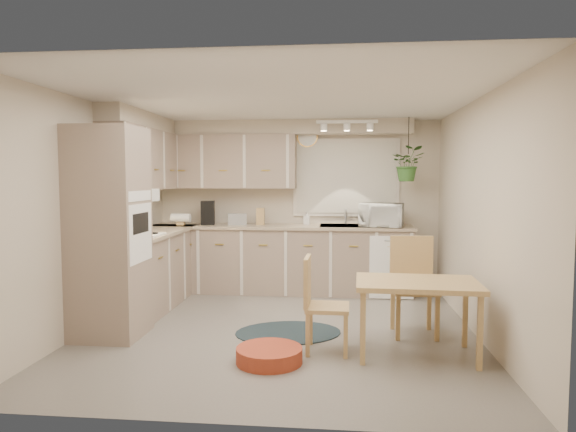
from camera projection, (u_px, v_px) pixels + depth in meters
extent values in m
plane|color=slate|center=(280.00, 330.00, 5.40)|extent=(4.20, 4.20, 0.00)
plane|color=silver|center=(280.00, 99.00, 5.22)|extent=(4.20, 4.20, 0.00)
cube|color=#C1B4A0|center=(297.00, 205.00, 7.39)|extent=(4.00, 0.04, 2.40)
cube|color=#C1B4A0|center=(241.00, 241.00, 3.23)|extent=(4.00, 0.04, 2.40)
cube|color=#C1B4A0|center=(95.00, 215.00, 5.51)|extent=(0.04, 4.20, 2.40)
cube|color=#C1B4A0|center=(479.00, 218.00, 5.11)|extent=(0.04, 4.20, 2.40)
cube|color=gray|center=(153.00, 270.00, 6.40)|extent=(0.60, 1.85, 0.90)
cube|color=gray|center=(281.00, 260.00, 7.17)|extent=(3.60, 0.60, 0.90)
cube|color=tan|center=(153.00, 232.00, 6.37)|extent=(0.64, 1.89, 0.04)
cube|color=tan|center=(281.00, 227.00, 7.13)|extent=(3.64, 0.64, 0.04)
cube|color=gray|center=(109.00, 233.00, 5.12)|extent=(0.65, 0.65, 2.10)
cube|color=white|center=(140.00, 233.00, 5.08)|extent=(0.02, 0.56, 0.58)
cube|color=gray|center=(145.00, 160.00, 6.44)|extent=(0.35, 2.00, 0.75)
cube|color=gray|center=(226.00, 162.00, 7.27)|extent=(2.00, 0.35, 0.75)
cube|color=#C1B4A0|center=(142.00, 122.00, 6.41)|extent=(0.30, 2.00, 0.20)
cube|color=#C1B4A0|center=(282.00, 128.00, 7.18)|extent=(3.60, 0.30, 0.20)
cube|color=white|center=(136.00, 236.00, 5.79)|extent=(0.52, 0.58, 0.02)
cube|color=white|center=(133.00, 195.00, 5.76)|extent=(0.40, 0.60, 0.14)
cube|color=white|center=(346.00, 178.00, 7.26)|extent=(1.40, 0.02, 1.00)
cube|color=beige|center=(346.00, 178.00, 7.27)|extent=(1.50, 0.02, 1.10)
cube|color=#A2A5A9|center=(346.00, 229.00, 7.05)|extent=(0.70, 0.48, 0.10)
cube|color=white|center=(392.00, 268.00, 6.72)|extent=(0.58, 0.02, 0.83)
cube|color=white|center=(347.00, 122.00, 6.69)|extent=(0.80, 0.04, 0.04)
cylinder|color=gold|center=(307.00, 137.00, 7.28)|extent=(0.30, 0.03, 0.30)
cube|color=tan|center=(417.00, 318.00, 4.60)|extent=(1.10, 0.76, 0.68)
cube|color=tan|center=(328.00, 304.00, 4.70)|extent=(0.42, 0.42, 0.88)
cube|color=tan|center=(414.00, 287.00, 5.19)|extent=(0.48, 0.48, 0.99)
ellipsoid|color=black|center=(288.00, 332.00, 5.29)|extent=(1.26, 1.05, 0.01)
cylinder|color=#9D381F|center=(269.00, 355.00, 4.43)|extent=(0.63, 0.63, 0.13)
imported|color=white|center=(381.00, 213.00, 6.88)|extent=(0.62, 0.42, 0.39)
imported|color=white|center=(307.00, 222.00, 7.25)|extent=(0.10, 0.19, 0.08)
imported|color=#336528|center=(408.00, 168.00, 6.80)|extent=(0.47, 0.51, 0.36)
cube|color=black|center=(208.00, 213.00, 7.23)|extent=(0.23, 0.26, 0.33)
cube|color=#A2A5A9|center=(237.00, 219.00, 7.21)|extent=(0.29, 0.21, 0.16)
cube|color=tan|center=(260.00, 216.00, 7.20)|extent=(0.11, 0.11, 0.24)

